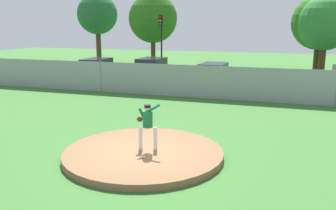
{
  "coord_description": "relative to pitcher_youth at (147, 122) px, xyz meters",
  "views": [
    {
      "loc": [
        4.22,
        -10.43,
        4.27
      ],
      "look_at": [
        0.19,
        2.04,
        1.32
      ],
      "focal_mm": 38.65,
      "sensor_mm": 36.0,
      "label": 1
    }
  ],
  "objects": [
    {
      "name": "asphalt_strip",
      "position": [
        -0.1,
        14.36,
        -1.15
      ],
      "size": [
        44.0,
        7.0,
        0.01
      ],
      "primitive_type": "cube",
      "color": "#2B2B2D",
      "rests_on": "ground_plane"
    },
    {
      "name": "parked_car_silver",
      "position": [
        -9.61,
        14.1,
        -0.35
      ],
      "size": [
        1.85,
        4.48,
        1.68
      ],
      "color": "#B7BABF",
      "rests_on": "ground_plane"
    },
    {
      "name": "chainlink_fence",
      "position": [
        -0.1,
        9.86,
        -0.19
      ],
      "size": [
        34.54,
        0.07,
        2.02
      ],
      "color": "gray",
      "rests_on": "ground_plane"
    },
    {
      "name": "tree_leaning_west",
      "position": [
        -7.59,
        21.18,
        3.57
      ],
      "size": [
        4.43,
        4.43,
        6.96
      ],
      "color": "#4C331E",
      "rests_on": "ground_plane"
    },
    {
      "name": "tree_bushy_near",
      "position": [
        6.65,
        22.49,
        3.22
      ],
      "size": [
        4.58,
        4.58,
        6.68
      ],
      "color": "#4C331E",
      "rests_on": "ground_plane"
    },
    {
      "name": "parked_car_charcoal",
      "position": [
        -0.62,
        14.42,
        -0.39
      ],
      "size": [
        2.06,
        4.37,
        1.58
      ],
      "color": "#232328",
      "rests_on": "ground_plane"
    },
    {
      "name": "pitcher_youth",
      "position": [
        0.0,
        0.0,
        0.0
      ],
      "size": [
        0.83,
        0.32,
        1.57
      ],
      "color": "silver",
      "rests_on": "pitchers_mound"
    },
    {
      "name": "traffic_light_near",
      "position": [
        -5.79,
        18.24,
        2.24
      ],
      "size": [
        0.28,
        0.46,
        4.96
      ],
      "color": "black",
      "rests_on": "ground_plane"
    },
    {
      "name": "tree_slender_far",
      "position": [
        -15.05,
        24.48,
        4.06
      ],
      "size": [
        4.22,
        4.22,
        7.37
      ],
      "color": "#4C331E",
      "rests_on": "ground_plane"
    },
    {
      "name": "traffic_cone_orange",
      "position": [
        4.61,
        11.82,
        -0.89
      ],
      "size": [
        0.4,
        0.4,
        0.55
      ],
      "color": "orange",
      "rests_on": "asphalt_strip"
    },
    {
      "name": "tree_tall_centre",
      "position": [
        7.0,
        21.66,
        3.15
      ],
      "size": [
        4.41,
        4.41,
        6.53
      ],
      "color": "#4C331E",
      "rests_on": "ground_plane"
    },
    {
      "name": "pitchers_mound",
      "position": [
        -0.1,
        -0.14,
        -1.04
      ],
      "size": [
        5.22,
        5.22,
        0.22
      ],
      "primitive_type": "cylinder",
      "color": "brown",
      "rests_on": "ground_plane"
    },
    {
      "name": "parked_car_white",
      "position": [
        -5.26,
        14.47,
        -0.3
      ],
      "size": [
        2.0,
        4.39,
        1.8
      ],
      "color": "silver",
      "rests_on": "ground_plane"
    },
    {
      "name": "ground_plane",
      "position": [
        -0.1,
        5.86,
        -1.15
      ],
      "size": [
        80.0,
        80.0,
        0.0
      ],
      "primitive_type": "plane",
      "color": "#386B2D"
    },
    {
      "name": "baseball",
      "position": [
        0.17,
        -0.8,
        -0.9
      ],
      "size": [
        0.07,
        0.07,
        0.07
      ],
      "primitive_type": "sphere",
      "color": "white",
      "rests_on": "pitchers_mound"
    }
  ]
}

